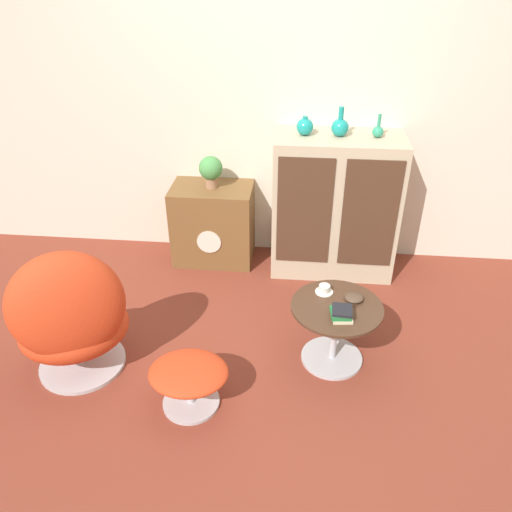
{
  "coord_description": "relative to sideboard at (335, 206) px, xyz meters",
  "views": [
    {
      "loc": [
        0.26,
        -2.16,
        2.21
      ],
      "look_at": [
        -0.0,
        0.52,
        0.55
      ],
      "focal_mm": 35.0,
      "sensor_mm": 36.0,
      "label": 1
    }
  ],
  "objects": [
    {
      "name": "ground_plane",
      "position": [
        -0.52,
        -1.31,
        -0.54
      ],
      "size": [
        12.0,
        12.0,
        0.0
      ],
      "primitive_type": "plane",
      "color": "brown"
    },
    {
      "name": "wall_back",
      "position": [
        -0.52,
        0.27,
        0.76
      ],
      "size": [
        6.4,
        0.06,
        2.6
      ],
      "color": "beige",
      "rests_on": "ground_plane"
    },
    {
      "name": "sideboard",
      "position": [
        0.0,
        0.0,
        0.0
      ],
      "size": [
        0.93,
        0.49,
        1.08
      ],
      "color": "tan",
      "rests_on": "ground_plane"
    },
    {
      "name": "tv_console",
      "position": [
        -0.95,
        0.04,
        -0.22
      ],
      "size": [
        0.63,
        0.42,
        0.64
      ],
      "color": "brown",
      "rests_on": "ground_plane"
    },
    {
      "name": "egg_chair",
      "position": [
        -1.54,
        -1.35,
        -0.14
      ],
      "size": [
        0.82,
        0.79,
        0.88
      ],
      "color": "#B7B7BC",
      "rests_on": "ground_plane"
    },
    {
      "name": "ottoman",
      "position": [
        -0.82,
        -1.54,
        -0.33
      ],
      "size": [
        0.44,
        0.38,
        0.28
      ],
      "color": "#B7B7BC",
      "rests_on": "ground_plane"
    },
    {
      "name": "coffee_table",
      "position": [
        -0.02,
        -1.1,
        -0.28
      ],
      "size": [
        0.55,
        0.55,
        0.42
      ],
      "color": "#B7B7BC",
      "rests_on": "ground_plane"
    },
    {
      "name": "vase_leftmost",
      "position": [
        -0.26,
        0.0,
        0.6
      ],
      "size": [
        0.12,
        0.12,
        0.13
      ],
      "color": "teal",
      "rests_on": "sideboard"
    },
    {
      "name": "vase_inner_left",
      "position": [
        -0.01,
        0.0,
        0.61
      ],
      "size": [
        0.12,
        0.12,
        0.21
      ],
      "color": "teal",
      "rests_on": "sideboard"
    },
    {
      "name": "vase_inner_right",
      "position": [
        0.25,
        0.0,
        0.59
      ],
      "size": [
        0.08,
        0.08,
        0.16
      ],
      "color": "#2D8E6B",
      "rests_on": "sideboard"
    },
    {
      "name": "potted_plant",
      "position": [
        -0.95,
        0.04,
        0.24
      ],
      "size": [
        0.18,
        0.18,
        0.25
      ],
      "color": "#996B4C",
      "rests_on": "tv_console"
    },
    {
      "name": "teacup",
      "position": [
        -0.09,
        -0.96,
        -0.1
      ],
      "size": [
        0.11,
        0.11,
        0.05
      ],
      "color": "silver",
      "rests_on": "coffee_table"
    },
    {
      "name": "book_stack",
      "position": [
        0.0,
        -1.21,
        -0.09
      ],
      "size": [
        0.13,
        0.13,
        0.06
      ],
      "color": "beige",
      "rests_on": "coffee_table"
    },
    {
      "name": "bowl",
      "position": [
        0.09,
        -1.03,
        -0.11
      ],
      "size": [
        0.11,
        0.11,
        0.04
      ],
      "color": "#4C3828",
      "rests_on": "coffee_table"
    }
  ]
}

